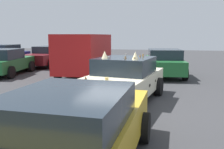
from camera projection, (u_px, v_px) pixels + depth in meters
The scene contains 8 objects.
ground_plane at pixel (121, 102), 8.08m from camera, with size 60.00×60.00×0.00m, color #38383A.
art_car_decorated at pixel (122, 80), 8.05m from camera, with size 4.70×2.63×1.67m.
parked_van_far_left at pixel (86, 52), 13.54m from camera, with size 5.52×2.49×2.20m.
parked_sedan_near_left at pixel (48, 56), 17.62m from camera, with size 4.42×2.11×1.39m.
parked_sedan_row_back_center at pixel (164, 62), 13.21m from camera, with size 4.46×2.42×1.44m.
parked_sedan_behind_right at pixel (6, 62), 13.56m from camera, with size 4.15×2.36×1.43m.
parked_sedan_behind_left at pixel (76, 129), 3.89m from camera, with size 4.07×2.09×1.37m.
parked_sedan_row_back_far at pixel (3, 56), 17.01m from camera, with size 4.01×2.14×1.53m.
Camera 1 is at (-7.70, -1.51, 2.15)m, focal length 39.71 mm.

